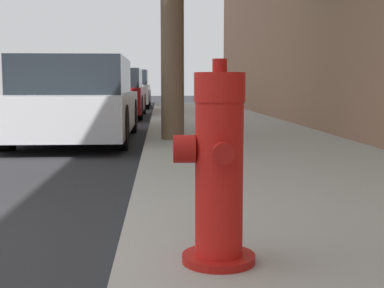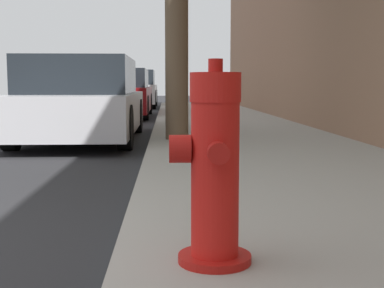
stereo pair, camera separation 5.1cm
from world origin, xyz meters
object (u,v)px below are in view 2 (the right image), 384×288
at_px(parked_car_mid, 119,94).
at_px(parked_car_far, 135,90).
at_px(fire_hydrant, 214,171).
at_px(parked_car_near, 83,101).

relative_size(parked_car_mid, parked_car_far, 1.10).
height_order(fire_hydrant, parked_car_near, parked_car_near).
xyz_separation_m(fire_hydrant, parked_car_far, (-1.49, 18.90, 0.15)).
bearing_deg(parked_car_mid, parked_car_near, -90.25).
xyz_separation_m(fire_hydrant, parked_car_near, (-1.59, 6.56, 0.09)).
height_order(parked_car_near, parked_car_far, parked_car_far).
bearing_deg(parked_car_far, fire_hydrant, -85.49).
distance_m(parked_car_near, parked_car_far, 12.34).
relative_size(parked_car_near, parked_car_far, 1.08).
relative_size(fire_hydrant, parked_car_mid, 0.20).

